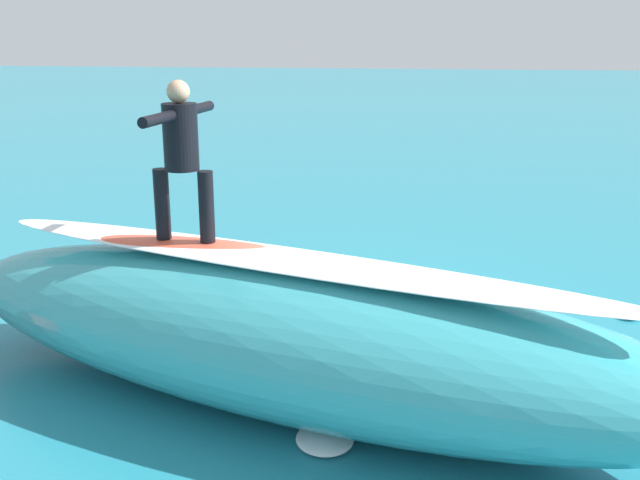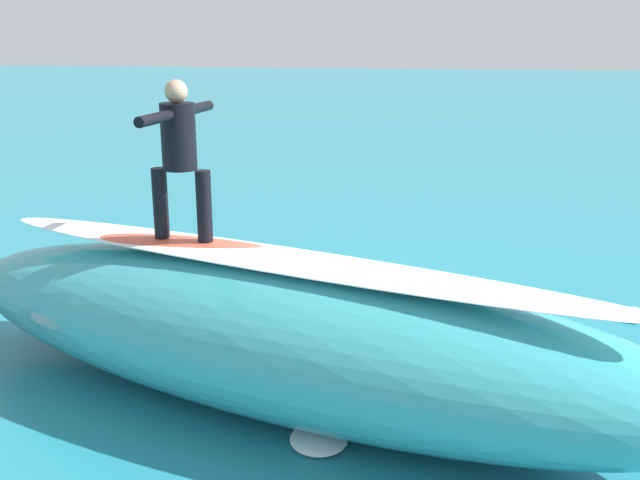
{
  "view_description": "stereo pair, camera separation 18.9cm",
  "coord_description": "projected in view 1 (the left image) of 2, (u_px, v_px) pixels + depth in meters",
  "views": [
    {
      "loc": [
        -0.91,
        8.91,
        3.78
      ],
      "look_at": [
        0.27,
        0.24,
        1.25
      ],
      "focal_mm": 41.77,
      "sensor_mm": 36.0,
      "label": 1
    },
    {
      "loc": [
        -1.1,
        8.88,
        3.78
      ],
      "look_at": [
        0.27,
        0.24,
        1.25
      ],
      "focal_mm": 41.77,
      "sensor_mm": 36.0,
      "label": 2
    }
  ],
  "objects": [
    {
      "name": "ground_plane",
      "position": [
        343.0,
        328.0,
        9.64
      ],
      "size": [
        120.0,
        120.0,
        0.0
      ],
      "primitive_type": "plane",
      "color": "teal"
    },
    {
      "name": "wave_crest",
      "position": [
        287.0,
        334.0,
        7.56
      ],
      "size": [
        8.75,
        4.75,
        1.51
      ],
      "primitive_type": "ellipsoid",
      "rotation": [
        0.0,
        0.0,
        -0.31
      ],
      "color": "teal",
      "rests_on": "ground_plane"
    },
    {
      "name": "wave_foam_lip",
      "position": [
        286.0,
        260.0,
        7.34
      ],
      "size": [
        7.09,
        2.96,
        0.08
      ],
      "primitive_type": "ellipsoid",
      "rotation": [
        0.0,
        0.0,
        -0.31
      ],
      "color": "white",
      "rests_on": "wave_crest"
    },
    {
      "name": "surfboard_riding",
      "position": [
        186.0,
        244.0,
        7.83
      ],
      "size": [
        2.12,
        0.73,
        0.1
      ],
      "primitive_type": "ellipsoid",
      "rotation": [
        0.0,
        0.0,
        -0.12
      ],
      "color": "#E0563D",
      "rests_on": "wave_crest"
    },
    {
      "name": "surfer_riding",
      "position": [
        181.0,
        149.0,
        7.55
      ],
      "size": [
        0.65,
        1.57,
        1.65
      ],
      "rotation": [
        0.0,
        0.0,
        -0.12
      ],
      "color": "black",
      "rests_on": "surfboard_riding"
    },
    {
      "name": "surfboard_paddling",
      "position": [
        419.0,
        297.0,
        10.62
      ],
      "size": [
        1.77,
        1.69,
        0.1
      ],
      "primitive_type": "ellipsoid",
      "rotation": [
        0.0,
        0.0,
        2.39
      ],
      "color": "silver",
      "rests_on": "ground_plane"
    },
    {
      "name": "surfer_paddling",
      "position": [
        413.0,
        282.0,
        10.66
      ],
      "size": [
        1.37,
        1.29,
        0.3
      ],
      "rotation": [
        0.0,
        0.0,
        2.39
      ],
      "color": "black",
      "rests_on": "surfboard_paddling"
    },
    {
      "name": "foam_patch_near",
      "position": [
        561.0,
        366.0,
        8.43
      ],
      "size": [
        0.75,
        0.73,
        0.13
      ],
      "primitive_type": "ellipsoid",
      "rotation": [
        0.0,
        0.0,
        2.49
      ],
      "color": "white",
      "rests_on": "ground_plane"
    },
    {
      "name": "foam_patch_mid",
      "position": [
        325.0,
        439.0,
        6.96
      ],
      "size": [
        0.66,
        0.71,
        0.1
      ],
      "primitive_type": "ellipsoid",
      "rotation": [
        0.0,
        0.0,
        1.78
      ],
      "color": "white",
      "rests_on": "ground_plane"
    },
    {
      "name": "foam_patch_far",
      "position": [
        630.0,
        312.0,
        10.06
      ],
      "size": [
        0.49,
        0.58,
        0.1
      ],
      "primitive_type": "ellipsoid",
      "rotation": [
        0.0,
        0.0,
        1.3
      ],
      "color": "white",
      "rests_on": "ground_plane"
    }
  ]
}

